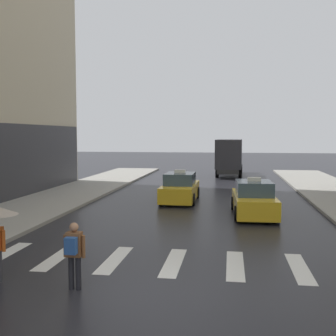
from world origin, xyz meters
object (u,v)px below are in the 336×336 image
taxi_lead (254,200)px  pedestrian_with_backpack (74,251)px  box_truck (229,156)px  taxi_second (180,189)px

taxi_lead → pedestrian_with_backpack: 11.27m
taxi_lead → box_truck: bearing=93.7°
taxi_second → box_truck: bearing=79.7°
taxi_lead → taxi_second: bearing=137.4°
taxi_second → pedestrian_with_backpack: 13.81m
pedestrian_with_backpack → taxi_second: bearing=86.2°
taxi_lead → taxi_second: same height
box_truck → taxi_lead: bearing=-86.3°
taxi_second → pedestrian_with_backpack: size_ratio=2.76×
taxi_second → pedestrian_with_backpack: bearing=-93.8°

